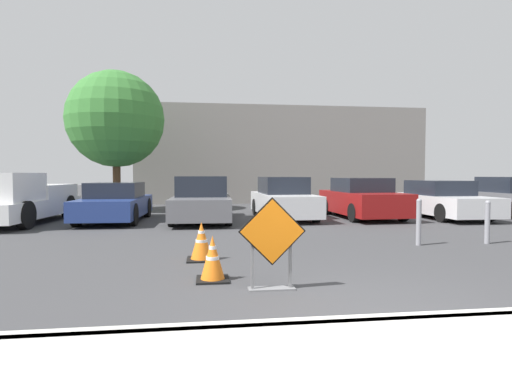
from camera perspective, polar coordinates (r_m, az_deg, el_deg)
ground_plane at (r=13.99m, az=0.48°, el=-3.96°), size 96.00×96.00×0.00m
curb_lip at (r=4.48m, az=18.99°, el=-17.30°), size 24.32×0.20×0.14m
road_closed_sign at (r=5.45m, az=2.32°, el=-6.96°), size 0.93×0.20×1.27m
traffic_cone_nearest at (r=6.05m, az=-6.22°, el=-9.46°), size 0.48×0.48×0.67m
traffic_cone_second at (r=7.47m, az=-7.79°, el=-7.03°), size 0.54×0.54×0.71m
pickup_truck at (r=14.66m, az=-31.14°, el=-1.13°), size 2.26×5.14×1.63m
parked_car_nearest at (r=14.25m, az=-19.46°, el=-1.48°), size 1.96×4.20×1.31m
parked_car_second at (r=13.71m, az=-7.73°, el=-1.20°), size 2.02×4.59×1.52m
parked_car_third at (r=14.38m, az=3.91°, el=-1.06°), size 1.89×4.38×1.49m
parked_car_fourth at (r=15.07m, az=14.91°, el=-0.98°), size 2.06×4.23×1.45m
parked_car_fifth at (r=16.19m, az=24.78°, el=-1.06°), size 1.93×4.64×1.36m
parked_car_sixth at (r=17.91m, az=32.65°, el=-0.73°), size 1.89×4.27×1.49m
bollard_nearest at (r=9.60m, az=22.23°, el=-3.82°), size 0.12×0.12×1.05m
bollard_second at (r=10.52m, az=30.16°, el=-3.58°), size 0.12×0.12×0.99m
building_facade_backdrop at (r=24.32m, az=3.10°, el=5.11°), size 16.20×5.00×5.35m
street_tree_behind_lot at (r=18.17m, az=-19.39°, el=9.74°), size 4.05×4.05×5.94m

